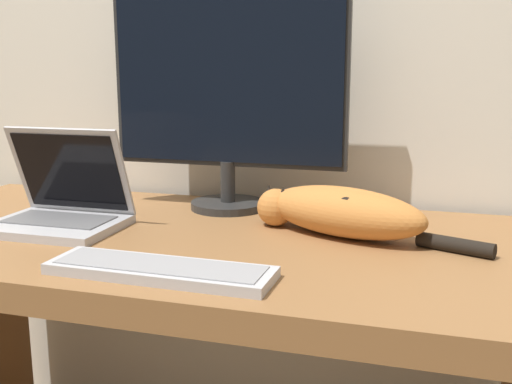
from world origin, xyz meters
TOP-DOWN VIEW (x-y plane):
  - wall_back at (0.00, 0.85)m, footprint 6.40×0.06m
  - desk at (0.00, 0.40)m, footprint 1.61×0.79m
  - monitor at (0.01, 0.66)m, footprint 0.64×0.20m
  - laptop at (-0.31, 0.36)m, footprint 0.30×0.24m
  - external_keyboard at (0.07, 0.11)m, footprint 0.43×0.13m
  - cat at (0.34, 0.48)m, footprint 0.54×0.28m

SIDE VIEW (x-z plane):
  - desk at x=0.00m, z-range 0.23..1.00m
  - external_keyboard at x=0.07m, z-range 0.77..0.79m
  - laptop at x=-0.31m, z-range 0.70..0.93m
  - cat at x=0.34m, z-range 0.77..0.88m
  - monitor at x=0.01m, z-range 0.79..1.36m
  - wall_back at x=0.00m, z-range 0.00..2.60m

